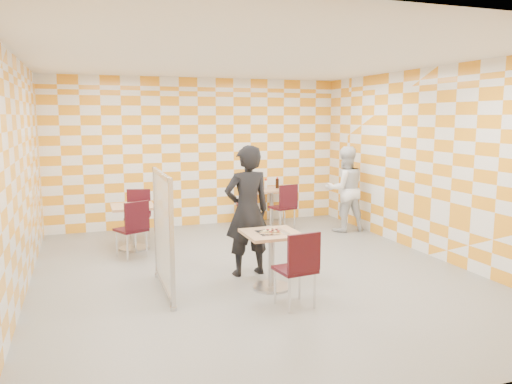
# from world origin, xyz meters

# --- Properties ---
(room_shell) EXTENTS (7.00, 7.00, 7.00)m
(room_shell) POSITION_xyz_m (0.00, 0.54, 1.50)
(room_shell) COLOR gray
(room_shell) RESTS_ON ground
(main_table) EXTENTS (0.70, 0.70, 0.75)m
(main_table) POSITION_xyz_m (0.02, -0.65, 0.51)
(main_table) COLOR tan
(main_table) RESTS_ON ground
(second_table) EXTENTS (0.70, 0.70, 0.75)m
(second_table) POSITION_xyz_m (1.42, 3.03, 0.51)
(second_table) COLOR tan
(second_table) RESTS_ON ground
(empty_table) EXTENTS (0.70, 0.70, 0.75)m
(empty_table) POSITION_xyz_m (-1.48, 1.95, 0.51)
(empty_table) COLOR tan
(empty_table) RESTS_ON ground
(chair_main_front) EXTENTS (0.47, 0.48, 0.92)m
(chair_main_front) POSITION_xyz_m (0.07, -1.42, 0.54)
(chair_main_front) COLOR #3A0B13
(chair_main_front) RESTS_ON ground
(chair_second_front) EXTENTS (0.50, 0.51, 0.92)m
(chair_second_front) POSITION_xyz_m (1.46, 2.37, 0.54)
(chair_second_front) COLOR #3A0B13
(chair_second_front) RESTS_ON ground
(chair_second_side) EXTENTS (0.53, 0.52, 0.92)m
(chair_second_side) POSITION_xyz_m (1.00, 3.13, 0.54)
(chair_second_side) COLOR #3A0B13
(chair_second_side) RESTS_ON ground
(chair_empty_near) EXTENTS (0.56, 0.57, 0.92)m
(chair_empty_near) POSITION_xyz_m (-1.53, 1.35, 0.54)
(chair_empty_near) COLOR #3A0B13
(chair_empty_near) RESTS_ON ground
(chair_empty_far) EXTENTS (0.51, 0.52, 0.92)m
(chair_empty_far) POSITION_xyz_m (-1.34, 2.52, 0.54)
(chair_empty_far) COLOR #3A0B13
(chair_empty_far) RESTS_ON ground
(partition) EXTENTS (0.08, 1.38, 1.55)m
(partition) POSITION_xyz_m (-1.33, -0.35, 0.79)
(partition) COLOR white
(partition) RESTS_ON ground
(man_dark) EXTENTS (0.71, 0.50, 1.84)m
(man_dark) POSITION_xyz_m (-0.10, 0.01, 0.92)
(man_dark) COLOR black
(man_dark) RESTS_ON ground
(man_white) EXTENTS (0.84, 0.68, 1.66)m
(man_white) POSITION_xyz_m (2.55, 1.99, 0.83)
(man_white) COLOR white
(man_white) RESTS_ON ground
(pizza_on_foil) EXTENTS (0.40, 0.40, 0.04)m
(pizza_on_foil) POSITION_xyz_m (0.02, -0.66, 0.77)
(pizza_on_foil) COLOR silver
(pizza_on_foil) RESTS_ON main_table
(sport_bottle) EXTENTS (0.06, 0.06, 0.20)m
(sport_bottle) POSITION_xyz_m (1.33, 3.13, 0.84)
(sport_bottle) COLOR white
(sport_bottle) RESTS_ON second_table
(soda_bottle) EXTENTS (0.07, 0.07, 0.23)m
(soda_bottle) POSITION_xyz_m (1.56, 3.05, 0.85)
(soda_bottle) COLOR black
(soda_bottle) RESTS_ON second_table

